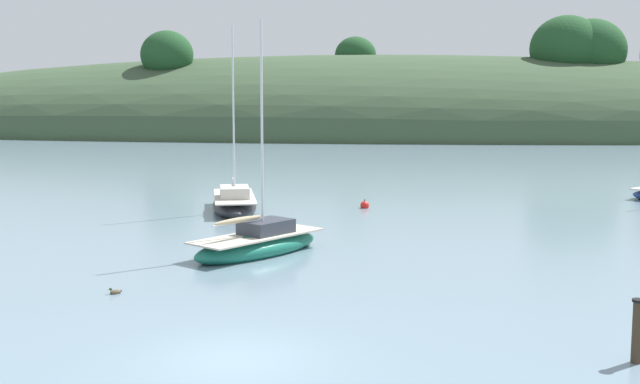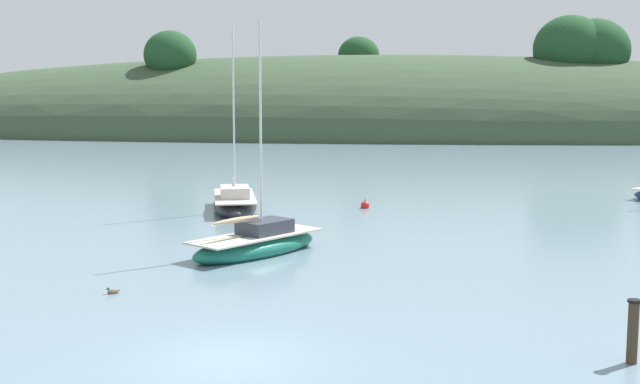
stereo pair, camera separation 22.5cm
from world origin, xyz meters
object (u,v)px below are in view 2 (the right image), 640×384
mooring_buoy_inner (365,206)px  jetty_piling (633,331)px  sailboat_white_near (235,203)px  sailboat_blue_center (257,244)px  duck_lone_left (113,292)px

mooring_buoy_inner → jetty_piling: (7.09, -22.62, 0.62)m
sailboat_white_near → sailboat_blue_center: bearing=-73.9°
duck_lone_left → sailboat_blue_center: bearing=62.4°
duck_lone_left → jetty_piling: (13.70, -4.84, 0.69)m
sailboat_blue_center → jetty_piling: size_ratio=5.92×
duck_lone_left → jetty_piling: bearing=-19.4°
sailboat_blue_center → mooring_buoy_inner: bearing=73.8°
sailboat_blue_center → mooring_buoy_inner: 12.11m
duck_lone_left → mooring_buoy_inner: bearing=69.6°
mooring_buoy_inner → duck_lone_left: mooring_buoy_inner is taller
sailboat_white_near → duck_lone_left: bearing=-91.2°
sailboat_white_near → duck_lone_left: (-0.35, -16.13, -0.33)m
sailboat_blue_center → sailboat_white_near: size_ratio=0.95×
mooring_buoy_inner → duck_lone_left: bearing=-110.4°
sailboat_blue_center → jetty_piling: (10.47, -11.00, 0.37)m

